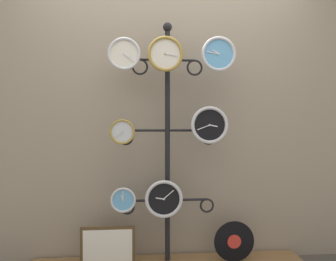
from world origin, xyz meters
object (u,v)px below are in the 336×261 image
object	(u,v)px
clock_top_right	(219,54)
picture_frame	(108,247)
clock_top_center	(165,54)
clock_top_left	(124,54)
vinyl_record	(234,242)
clock_middle_left	(122,132)
clock_bottom_center	(164,199)
clock_middle_right	(210,125)
display_stand	(167,186)
clock_bottom_left	(123,200)

from	to	relation	value
clock_top_right	picture_frame	bearing A→B (deg)	178.29
clock_top_center	clock_top_right	size ratio (longest dim) A/B	1.01
clock_top_left	vinyl_record	world-z (taller)	clock_top_left
clock_top_right	clock_middle_left	size ratio (longest dim) A/B	1.38
clock_top_center	clock_top_right	xyz separation A→B (m)	(0.42, 0.00, 0.01)
clock_top_left	vinyl_record	xyz separation A→B (m)	(0.87, 0.00, -1.49)
clock_bottom_center	picture_frame	xyz separation A→B (m)	(-0.44, -0.00, -0.36)
clock_top_left	clock_top_center	world-z (taller)	clock_top_center
clock_top_center	picture_frame	bearing A→B (deg)	176.55
clock_top_right	clock_middle_right	bearing A→B (deg)	179.98
display_stand	clock_top_right	bearing A→B (deg)	-16.31
clock_top_center	clock_middle_left	bearing A→B (deg)	172.70
clock_bottom_left	picture_frame	bearing A→B (deg)	-174.30
clock_top_right	picture_frame	world-z (taller)	clock_top_right
clock_top_left	vinyl_record	distance (m)	1.72
clock_top_center	picture_frame	xyz separation A→B (m)	(-0.45, 0.03, -1.49)
display_stand	clock_middle_left	size ratio (longest dim) A/B	10.03
clock_top_left	clock_middle_left	world-z (taller)	clock_top_left
display_stand	clock_top_right	xyz separation A→B (m)	(0.39, -0.11, 1.05)
clock_middle_left	display_stand	bearing A→B (deg)	11.48
clock_top_center	vinyl_record	distance (m)	1.59
picture_frame	vinyl_record	bearing A→B (deg)	0.22
display_stand	clock_top_left	size ratio (longest dim) A/B	7.80
vinyl_record	clock_middle_left	bearing A→B (deg)	179.23
clock_top_right	vinyl_record	size ratio (longest dim) A/B	0.83
clock_top_center	display_stand	bearing A→B (deg)	77.34
clock_top_right	vinyl_record	bearing A→B (deg)	12.07
clock_top_center	picture_frame	size ratio (longest dim) A/B	0.65
display_stand	picture_frame	bearing A→B (deg)	-169.34
clock_top_center	clock_bottom_left	size ratio (longest dim) A/B	1.39
clock_top_left	clock_middle_right	world-z (taller)	clock_top_left
clock_top_left	clock_middle_right	bearing A→B (deg)	-2.24
display_stand	clock_top_right	distance (m)	1.13
clock_top_left	clock_bottom_center	bearing A→B (deg)	0.30
vinyl_record	picture_frame	bearing A→B (deg)	-179.78
clock_bottom_center	picture_frame	bearing A→B (deg)	-179.76
clock_middle_left	clock_bottom_left	bearing A→B (deg)	-31.24
clock_top_right	clock_middle_left	world-z (taller)	clock_top_right
clock_bottom_left	picture_frame	distance (m)	0.38
clock_middle_left	clock_middle_right	size ratio (longest dim) A/B	0.67
display_stand	clock_middle_left	world-z (taller)	display_stand
clock_middle_left	clock_middle_right	bearing A→B (deg)	-3.49
display_stand	clock_top_left	distance (m)	1.10
clock_middle_right	clock_middle_left	bearing A→B (deg)	176.51
vinyl_record	picture_frame	size ratio (longest dim) A/B	0.78
clock_top_right	clock_middle_right	xyz separation A→B (m)	(-0.07, 0.00, -0.55)
clock_bottom_left	display_stand	bearing A→B (deg)	12.30
clock_bottom_left	picture_frame	xyz separation A→B (m)	(-0.12, -0.01, -0.36)
clock_middle_right	clock_bottom_left	size ratio (longest dim) A/B	1.49
clock_top_center	picture_frame	distance (m)	1.56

